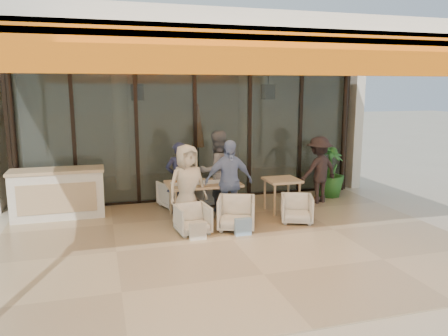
{
  "coord_description": "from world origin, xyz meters",
  "views": [
    {
      "loc": [
        -2.19,
        -7.0,
        2.68
      ],
      "look_at": [
        0.1,
        0.9,
        1.15
      ],
      "focal_mm": 35.0,
      "sensor_mm": 36.0,
      "label": 1
    }
  ],
  "objects_px": {
    "diner_cream": "(187,186)",
    "host_counter": "(58,193)",
    "chair_near_right": "(236,212)",
    "diner_navy": "(179,178)",
    "diner_grey": "(217,171)",
    "side_chair": "(297,207)",
    "chair_far_right": "(211,189)",
    "potted_palm": "(330,171)",
    "standing_woman": "(319,170)",
    "chair_far_left": "(175,193)",
    "side_table": "(282,184)",
    "dining_table": "(203,185)",
    "diner_periwinkle": "(229,182)",
    "chair_near_left": "(193,218)"
  },
  "relations": [
    {
      "from": "standing_woman",
      "to": "potted_palm",
      "type": "xyz_separation_m",
      "value": [
        0.55,
        0.45,
        -0.12
      ]
    },
    {
      "from": "chair_far_right",
      "to": "diner_navy",
      "type": "height_order",
      "value": "diner_navy"
    },
    {
      "from": "diner_cream",
      "to": "host_counter",
      "type": "bearing_deg",
      "value": 138.91
    },
    {
      "from": "diner_navy",
      "to": "diner_grey",
      "type": "distance_m",
      "value": 0.85
    },
    {
      "from": "diner_navy",
      "to": "potted_palm",
      "type": "distance_m",
      "value": 3.83
    },
    {
      "from": "host_counter",
      "to": "potted_palm",
      "type": "height_order",
      "value": "potted_palm"
    },
    {
      "from": "chair_near_right",
      "to": "diner_navy",
      "type": "bearing_deg",
      "value": 141.3
    },
    {
      "from": "chair_far_right",
      "to": "host_counter",
      "type": "bearing_deg",
      "value": -6.57
    },
    {
      "from": "standing_woman",
      "to": "host_counter",
      "type": "bearing_deg",
      "value": -17.59
    },
    {
      "from": "chair_far_right",
      "to": "side_chair",
      "type": "distance_m",
      "value": 2.23
    },
    {
      "from": "chair_near_right",
      "to": "side_chair",
      "type": "height_order",
      "value": "chair_near_right"
    },
    {
      "from": "host_counter",
      "to": "diner_navy",
      "type": "distance_m",
      "value": 2.48
    },
    {
      "from": "diner_cream",
      "to": "side_chair",
      "type": "height_order",
      "value": "diner_cream"
    },
    {
      "from": "dining_table",
      "to": "side_table",
      "type": "distance_m",
      "value": 1.73
    },
    {
      "from": "chair_near_left",
      "to": "host_counter",
      "type": "bearing_deg",
      "value": 139.01
    },
    {
      "from": "side_table",
      "to": "standing_woman",
      "type": "height_order",
      "value": "standing_woman"
    },
    {
      "from": "chair_near_right",
      "to": "diner_grey",
      "type": "bearing_deg",
      "value": 110.34
    },
    {
      "from": "chair_near_left",
      "to": "potted_palm",
      "type": "bearing_deg",
      "value": 18.61
    },
    {
      "from": "host_counter",
      "to": "diner_grey",
      "type": "xyz_separation_m",
      "value": [
        3.29,
        -0.3,
        0.35
      ]
    },
    {
      "from": "chair_far_left",
      "to": "diner_navy",
      "type": "distance_m",
      "value": 0.67
    },
    {
      "from": "diner_grey",
      "to": "potted_palm",
      "type": "distance_m",
      "value": 3.0
    },
    {
      "from": "chair_near_right",
      "to": "standing_woman",
      "type": "xyz_separation_m",
      "value": [
        2.42,
        1.31,
        0.43
      ]
    },
    {
      "from": "diner_grey",
      "to": "diner_periwinkle",
      "type": "relative_size",
      "value": 1.06
    },
    {
      "from": "chair_far_right",
      "to": "potted_palm",
      "type": "bearing_deg",
      "value": 167.35
    },
    {
      "from": "dining_table",
      "to": "side_table",
      "type": "height_order",
      "value": "dining_table"
    },
    {
      "from": "dining_table",
      "to": "side_chair",
      "type": "bearing_deg",
      "value": -26.99
    },
    {
      "from": "side_table",
      "to": "standing_woman",
      "type": "xyz_separation_m",
      "value": [
        1.13,
        0.48,
        0.15
      ]
    },
    {
      "from": "chair_far_right",
      "to": "chair_near_right",
      "type": "height_order",
      "value": "chair_far_right"
    },
    {
      "from": "chair_near_right",
      "to": "side_table",
      "type": "xyz_separation_m",
      "value": [
        1.29,
        0.83,
        0.28
      ]
    },
    {
      "from": "chair_far_left",
      "to": "diner_grey",
      "type": "height_order",
      "value": "diner_grey"
    },
    {
      "from": "chair_far_right",
      "to": "diner_periwinkle",
      "type": "relative_size",
      "value": 0.44
    },
    {
      "from": "host_counter",
      "to": "side_table",
      "type": "distance_m",
      "value": 4.67
    },
    {
      "from": "diner_navy",
      "to": "diner_grey",
      "type": "xyz_separation_m",
      "value": [
        0.84,
        -0.0,
        0.11
      ]
    },
    {
      "from": "diner_periwinkle",
      "to": "potted_palm",
      "type": "distance_m",
      "value": 3.23
    },
    {
      "from": "side_chair",
      "to": "diner_grey",
      "type": "bearing_deg",
      "value": 155.43
    },
    {
      "from": "dining_table",
      "to": "diner_navy",
      "type": "bearing_deg",
      "value": 133.02
    },
    {
      "from": "chair_near_left",
      "to": "diner_periwinkle",
      "type": "bearing_deg",
      "value": 24.53
    },
    {
      "from": "dining_table",
      "to": "diner_periwinkle",
      "type": "height_order",
      "value": "diner_periwinkle"
    },
    {
      "from": "diner_navy",
      "to": "diner_grey",
      "type": "height_order",
      "value": "diner_grey"
    },
    {
      "from": "dining_table",
      "to": "chair_far_right",
      "type": "xyz_separation_m",
      "value": [
        0.43,
        0.94,
        -0.32
      ]
    },
    {
      "from": "side_chair",
      "to": "chair_far_right",
      "type": "bearing_deg",
      "value": 146.41
    },
    {
      "from": "diner_cream",
      "to": "side_table",
      "type": "relative_size",
      "value": 2.16
    },
    {
      "from": "chair_near_right",
      "to": "diner_navy",
      "type": "xyz_separation_m",
      "value": [
        -0.84,
        1.4,
        0.42
      ]
    },
    {
      "from": "side_chair",
      "to": "standing_woman",
      "type": "relative_size",
      "value": 0.4
    },
    {
      "from": "diner_cream",
      "to": "diner_navy",
      "type": "bearing_deg",
      "value": 75.01
    },
    {
      "from": "side_table",
      "to": "diner_navy",
      "type": "bearing_deg",
      "value": 165.05
    },
    {
      "from": "diner_grey",
      "to": "chair_far_right",
      "type": "bearing_deg",
      "value": -103.54
    },
    {
      "from": "diner_grey",
      "to": "standing_woman",
      "type": "height_order",
      "value": "diner_grey"
    },
    {
      "from": "side_chair",
      "to": "diner_navy",
      "type": "bearing_deg",
      "value": 169.26
    },
    {
      "from": "chair_near_left",
      "to": "standing_woman",
      "type": "xyz_separation_m",
      "value": [
        3.26,
        1.31,
        0.48
      ]
    }
  ]
}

